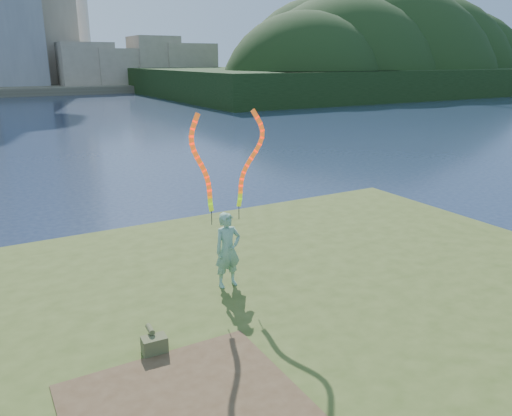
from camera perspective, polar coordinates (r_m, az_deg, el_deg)
ground at (r=11.14m, az=-3.20°, el=-12.78°), size 320.00×320.00×0.00m
grassy_knoll at (r=9.25m, az=3.41°, el=-17.04°), size 20.00×18.00×0.80m
dirt_patch at (r=7.51m, az=-7.77°, el=-21.87°), size 3.20×3.00×0.02m
wooded_hill at (r=93.90m, az=13.69°, el=12.97°), size 78.00×50.00×63.00m
woman_with_ribbons at (r=10.37m, az=-3.36°, el=-1.68°), size 2.05×0.42×4.01m
canvas_bag at (r=8.70m, az=-11.56°, el=-14.95°), size 0.42×0.48×0.39m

